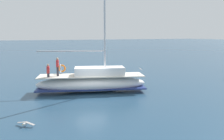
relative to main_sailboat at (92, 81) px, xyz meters
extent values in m
plane|color=navy|center=(0.70, -0.36, -0.91)|extent=(400.00, 400.00, 0.00)
ellipsoid|color=white|center=(-0.02, -0.07, -0.21)|extent=(5.24, 9.87, 1.40)
cube|color=navy|center=(-0.02, -0.07, -0.53)|extent=(5.20, 9.70, 0.10)
cube|color=beige|center=(-0.02, -0.07, 0.53)|extent=(4.90, 9.36, 0.08)
cube|color=white|center=(0.20, 0.61, 0.92)|extent=(2.93, 4.63, 0.70)
cylinder|color=silver|center=(0.35, 1.07, 6.54)|extent=(0.16, 0.16, 11.95)
cylinder|color=#B7B7BC|center=(-0.54, -1.67, 2.69)|extent=(1.88, 5.52, 0.12)
cylinder|color=silver|center=(1.34, 4.13, 1.04)|extent=(0.87, 0.33, 0.06)
torus|color=orange|center=(-1.95, -2.22, 1.04)|extent=(0.35, 0.71, 0.70)
cylinder|color=#33333D|center=(-0.91, -2.81, 0.97)|extent=(0.20, 0.20, 0.80)
cube|color=red|center=(-0.91, -2.81, 1.65)|extent=(0.37, 0.29, 0.56)
sphere|color=tan|center=(-0.91, -2.81, 2.04)|extent=(0.20, 0.20, 0.20)
cylinder|color=red|center=(-1.12, -2.74, 1.60)|extent=(0.09, 0.09, 0.50)
cylinder|color=red|center=(-0.70, -2.88, 1.60)|extent=(0.09, 0.09, 0.50)
cylinder|color=#33333D|center=(-0.61, -3.67, 0.74)|extent=(0.20, 0.20, 0.35)
cube|color=red|center=(-0.61, -3.67, 1.20)|extent=(0.37, 0.29, 0.56)
sphere|color=beige|center=(-0.61, -3.67, 1.59)|extent=(0.20, 0.20, 0.20)
cylinder|color=red|center=(-0.81, -3.60, 1.15)|extent=(0.09, 0.09, 0.50)
cylinder|color=red|center=(-0.40, -3.73, 1.15)|extent=(0.09, 0.09, 0.50)
torus|color=silver|center=(-0.83, -2.58, 1.19)|extent=(0.74, 0.29, 0.76)
ellipsoid|color=silver|center=(5.79, -5.99, -0.75)|extent=(0.39, 0.38, 0.16)
sphere|color=silver|center=(5.93, -6.12, -0.72)|extent=(0.11, 0.11, 0.11)
cone|color=gold|center=(5.98, -6.16, -0.73)|extent=(0.08, 0.08, 0.04)
cube|color=#9E9993|center=(5.98, -5.79, -0.73)|extent=(0.47, 0.50, 0.14)
cube|color=#9E9993|center=(5.60, -6.20, -0.73)|extent=(0.47, 0.50, 0.14)
camera|label=1|loc=(18.61, -6.68, 4.09)|focal=36.52mm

